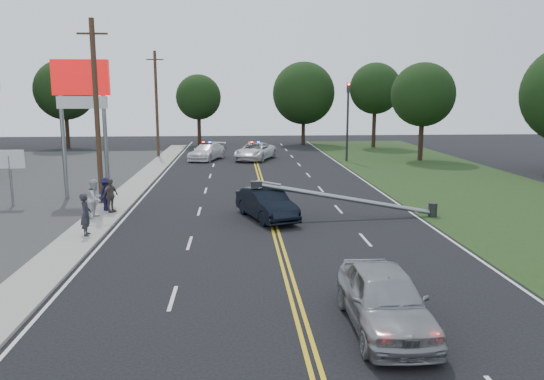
{
  "coord_description": "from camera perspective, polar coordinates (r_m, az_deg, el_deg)",
  "views": [
    {
      "loc": [
        -1.71,
        -17.37,
        6.14
      ],
      "look_at": [
        -0.09,
        6.73,
        1.7
      ],
      "focal_mm": 35.0,
      "sensor_mm": 36.0,
      "label": 1
    }
  ],
  "objects": [
    {
      "name": "sidewalk",
      "position": [
        28.82,
        -17.2,
        -2.24
      ],
      "size": [
        1.8,
        70.0,
        0.12
      ],
      "primitive_type": "cube",
      "color": "gray",
      "rests_on": "ground"
    },
    {
      "name": "utility_pole_mid",
      "position": [
        30.33,
        -18.33,
        7.9
      ],
      "size": [
        1.6,
        0.28,
        10.0
      ],
      "color": "#382619",
      "rests_on": "ground"
    },
    {
      "name": "bystander_c",
      "position": [
        28.7,
        -17.38,
        -0.4
      ],
      "size": [
        0.94,
        1.26,
        1.74
      ],
      "primitive_type": "imported",
      "rotation": [
        0.0,
        0.0,
        1.28
      ],
      "color": "#171638",
      "rests_on": "sidewalk"
    },
    {
      "name": "tree_8",
      "position": [
        61.65,
        11.05,
        10.65
      ],
      "size": [
        5.74,
        5.74,
        9.49
      ],
      "color": "black",
      "rests_on": "ground"
    },
    {
      "name": "tree_5",
      "position": [
        63.49,
        -21.42,
        9.98
      ],
      "size": [
        6.54,
        6.54,
        9.72
      ],
      "color": "black",
      "rests_on": "ground"
    },
    {
      "name": "tree_6",
      "position": [
        63.35,
        -7.92,
        9.86
      ],
      "size": [
        5.25,
        5.25,
        8.27
      ],
      "color": "black",
      "rests_on": "ground"
    },
    {
      "name": "waiting_sedan",
      "position": [
        14.48,
        12.04,
        -11.38
      ],
      "size": [
        1.98,
        4.83,
        1.64
      ],
      "primitive_type": "imported",
      "rotation": [
        0.0,
        0.0,
        -0.01
      ],
      "color": "gray",
      "rests_on": "ground"
    },
    {
      "name": "tree_9",
      "position": [
        50.48,
        15.95,
        9.82
      ],
      "size": [
        5.75,
        5.75,
        8.85
      ],
      "color": "black",
      "rests_on": "ground"
    },
    {
      "name": "grass_verge",
      "position": [
        31.91,
        24.71,
        -1.64
      ],
      "size": [
        12.0,
        80.0,
        0.01
      ],
      "primitive_type": "cube",
      "color": "#1C3313",
      "rests_on": "ground"
    },
    {
      "name": "tree_7",
      "position": [
        63.87,
        3.42,
        10.35
      ],
      "size": [
        7.35,
        7.35,
        9.77
      ],
      "color": "black",
      "rests_on": "ground"
    },
    {
      "name": "bystander_a",
      "position": [
        23.96,
        -19.4,
        -2.5
      ],
      "size": [
        0.5,
        0.71,
        1.83
      ],
      "primitive_type": "imported",
      "rotation": [
        0.0,
        0.0,
        1.67
      ],
      "color": "#27272F",
      "rests_on": "sidewalk"
    },
    {
      "name": "ground",
      "position": [
        18.5,
        1.69,
        -8.97
      ],
      "size": [
        120.0,
        120.0,
        0.0
      ],
      "primitive_type": "plane",
      "color": "black",
      "rests_on": "ground"
    },
    {
      "name": "emergency_a",
      "position": [
        49.33,
        -1.83,
        4.18
      ],
      "size": [
        4.48,
        6.23,
        1.58
      ],
      "primitive_type": "imported",
      "rotation": [
        0.0,
        0.0,
        -0.37
      ],
      "color": "silver",
      "rests_on": "ground"
    },
    {
      "name": "centerline_yellow",
      "position": [
        28.1,
        -0.27,
        -2.18
      ],
      "size": [
        0.36,
        80.0,
        0.0
      ],
      "primitive_type": "cube",
      "color": "gold",
      "rests_on": "ground"
    },
    {
      "name": "traffic_signal",
      "position": [
        48.45,
        8.15,
        8.02
      ],
      "size": [
        0.28,
        0.41,
        7.05
      ],
      "color": "#2D2D30",
      "rests_on": "ground"
    },
    {
      "name": "bystander_d",
      "position": [
        28.19,
        -16.99,
        -0.57
      ],
      "size": [
        0.87,
        1.1,
        1.75
      ],
      "primitive_type": "imported",
      "rotation": [
        0.0,
        0.0,
        1.06
      ],
      "color": "#5E4F4B",
      "rests_on": "sidewalk"
    },
    {
      "name": "small_sign",
      "position": [
        32.06,
        -26.39,
        2.51
      ],
      "size": [
        1.6,
        0.14,
        3.1
      ],
      "color": "gray",
      "rests_on": "ground"
    },
    {
      "name": "crashed_sedan",
      "position": [
        26.05,
        -0.59,
        -1.5
      ],
      "size": [
        3.09,
        4.9,
        1.52
      ],
      "primitive_type": "imported",
      "rotation": [
        0.0,
        0.0,
        0.35
      ],
      "color": "black",
      "rests_on": "ground"
    },
    {
      "name": "fallen_streetlight",
      "position": [
        26.57,
        9.05,
        -1.05
      ],
      "size": [
        9.36,
        0.44,
        1.91
      ],
      "color": "#2D2D30",
      "rests_on": "ground"
    },
    {
      "name": "pylon_sign",
      "position": [
        32.58,
        -19.8,
        9.56
      ],
      "size": [
        3.2,
        0.35,
        8.0
      ],
      "color": "gray",
      "rests_on": "ground"
    },
    {
      "name": "bystander_b",
      "position": [
        27.24,
        -18.49,
        -0.87
      ],
      "size": [
        0.93,
        1.07,
        1.89
      ],
      "primitive_type": "imported",
      "rotation": [
        0.0,
        0.0,
        1.31
      ],
      "color": "silver",
      "rests_on": "sidewalk"
    },
    {
      "name": "emergency_b",
      "position": [
        49.63,
        -7.03,
        4.11
      ],
      "size": [
        3.78,
        5.63,
        1.51
      ],
      "primitive_type": "imported",
      "rotation": [
        0.0,
        0.0,
        -0.35
      ],
      "color": "white",
      "rests_on": "ground"
    },
    {
      "name": "utility_pole_far",
      "position": [
        51.92,
        -12.31,
        9.01
      ],
      "size": [
        1.6,
        0.28,
        10.0
      ],
      "color": "#382619",
      "rests_on": "ground"
    }
  ]
}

